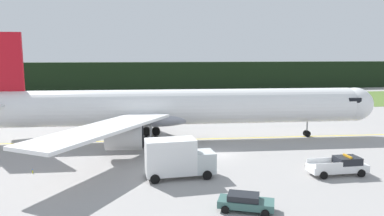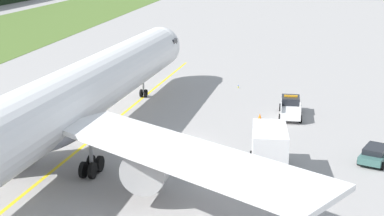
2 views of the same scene
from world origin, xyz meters
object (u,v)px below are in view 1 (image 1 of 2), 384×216
(ops_pickup_truck, at_px, (339,166))
(staff_car, at_px, (245,202))
(apron_cone, at_px, (308,164))
(airliner, at_px, (169,108))
(catering_truck, at_px, (177,158))

(ops_pickup_truck, distance_m, staff_car, 13.43)
(apron_cone, bearing_deg, ops_pickup_truck, -59.73)
(airliner, bearing_deg, catering_truck, -94.26)
(airliner, bearing_deg, apron_cone, -48.77)
(ops_pickup_truck, relative_size, catering_truck, 0.87)
(catering_truck, distance_m, staff_car, 9.32)
(catering_truck, bearing_deg, ops_pickup_truck, -7.16)
(ops_pickup_truck, bearing_deg, catering_truck, 172.84)
(catering_truck, height_order, staff_car, catering_truck)
(airliner, relative_size, apron_cone, 93.32)
(ops_pickup_truck, height_order, apron_cone, ops_pickup_truck)
(airliner, height_order, apron_cone, airliner)
(airliner, xyz_separation_m, ops_pickup_truck, (14.75, -17.83, -3.62))
(ops_pickup_truck, relative_size, staff_car, 1.28)
(catering_truck, relative_size, staff_car, 1.48)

